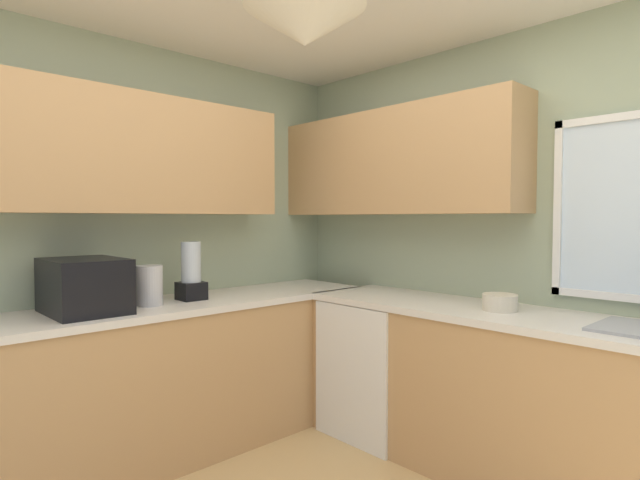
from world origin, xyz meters
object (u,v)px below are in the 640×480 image
blender_appliance (191,274)px  kettle (150,285)px  dishwasher (379,366)px  microwave (84,286)px  bowl (500,302)px

blender_appliance → kettle: bearing=-85.9°
dishwasher → kettle: 1.56m
kettle → microwave: bearing=-93.2°
microwave → bowl: 2.24m
bowl → blender_appliance: size_ratio=0.52×
microwave → blender_appliance: (0.00, 0.63, 0.02)m
dishwasher → kettle: (-0.64, -1.29, 0.60)m
bowl → kettle: bearing=-137.9°
microwave → kettle: size_ratio=2.07×
dishwasher → microwave: (-0.66, -1.65, 0.63)m
dishwasher → bowl: size_ratio=4.70×
bowl → blender_appliance: 1.82m
dishwasher → blender_appliance: (-0.66, -1.02, 0.64)m
blender_appliance → microwave: bearing=-90.0°
microwave → blender_appliance: blender_appliance is taller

